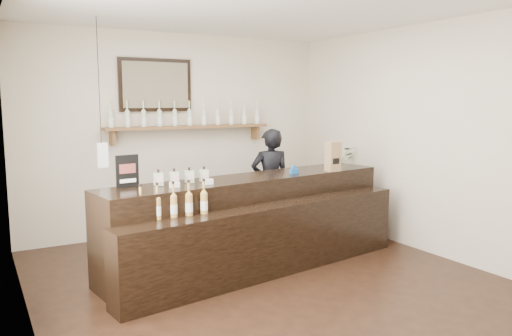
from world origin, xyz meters
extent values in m
plane|color=black|center=(0.00, 0.00, 0.00)|extent=(5.00, 5.00, 0.00)
plane|color=beige|center=(0.00, 2.50, 1.40)|extent=(4.50, 0.00, 4.50)
plane|color=beige|center=(0.00, -2.50, 1.40)|extent=(4.50, 0.00, 4.50)
plane|color=beige|center=(-2.25, 0.00, 1.40)|extent=(0.00, 5.00, 5.00)
plane|color=beige|center=(2.25, 0.00, 1.40)|extent=(0.00, 5.00, 5.00)
plane|color=white|center=(0.00, 0.00, 2.80)|extent=(5.00, 5.00, 0.00)
cube|color=brown|center=(0.10, 2.37, 1.50)|extent=(2.40, 0.25, 0.04)
cube|color=brown|center=(-0.98, 2.40, 1.38)|extent=(0.04, 0.20, 0.20)
cube|color=brown|center=(1.18, 2.40, 1.38)|extent=(0.04, 0.20, 0.20)
cube|color=black|center=(-0.35, 2.47, 2.08)|extent=(1.02, 0.04, 0.72)
cube|color=#45382C|center=(-0.35, 2.44, 2.08)|extent=(0.92, 0.01, 0.62)
cube|color=white|center=(-1.30, 1.60, 1.25)|extent=(0.12, 0.12, 0.28)
cylinder|color=black|center=(-1.30, 1.60, 2.09)|extent=(0.01, 0.01, 1.41)
cylinder|color=beige|center=(-1.00, 2.37, 1.62)|extent=(0.07, 0.07, 0.20)
cone|color=beige|center=(-1.00, 2.37, 1.75)|extent=(0.07, 0.07, 0.05)
cylinder|color=beige|center=(-1.00, 2.37, 1.81)|extent=(0.02, 0.02, 0.07)
cylinder|color=gold|center=(-1.00, 2.37, 1.86)|extent=(0.03, 0.03, 0.02)
cylinder|color=white|center=(-1.00, 2.37, 1.60)|extent=(0.07, 0.07, 0.09)
cylinder|color=beige|center=(-0.78, 2.37, 1.62)|extent=(0.07, 0.07, 0.20)
cone|color=beige|center=(-0.78, 2.37, 1.75)|extent=(0.07, 0.07, 0.05)
cylinder|color=beige|center=(-0.78, 2.37, 1.81)|extent=(0.02, 0.02, 0.07)
cylinder|color=gold|center=(-0.78, 2.37, 1.86)|extent=(0.03, 0.03, 0.02)
cylinder|color=white|center=(-0.78, 2.37, 1.60)|extent=(0.07, 0.07, 0.09)
cylinder|color=beige|center=(-0.56, 2.37, 1.62)|extent=(0.07, 0.07, 0.20)
cone|color=beige|center=(-0.56, 2.37, 1.75)|extent=(0.07, 0.07, 0.05)
cylinder|color=beige|center=(-0.56, 2.37, 1.81)|extent=(0.02, 0.02, 0.07)
cylinder|color=gold|center=(-0.56, 2.37, 1.86)|extent=(0.03, 0.03, 0.02)
cylinder|color=white|center=(-0.56, 2.37, 1.60)|extent=(0.07, 0.07, 0.09)
cylinder|color=beige|center=(-0.34, 2.37, 1.62)|extent=(0.07, 0.07, 0.20)
cone|color=beige|center=(-0.34, 2.37, 1.75)|extent=(0.07, 0.07, 0.05)
cylinder|color=beige|center=(-0.34, 2.37, 1.81)|extent=(0.02, 0.02, 0.07)
cylinder|color=gold|center=(-0.34, 2.37, 1.86)|extent=(0.03, 0.03, 0.02)
cylinder|color=white|center=(-0.34, 2.37, 1.60)|extent=(0.07, 0.07, 0.09)
cylinder|color=beige|center=(-0.12, 2.37, 1.62)|extent=(0.07, 0.07, 0.20)
cone|color=beige|center=(-0.12, 2.37, 1.75)|extent=(0.07, 0.07, 0.05)
cylinder|color=beige|center=(-0.12, 2.37, 1.81)|extent=(0.02, 0.02, 0.07)
cylinder|color=gold|center=(-0.12, 2.37, 1.86)|extent=(0.03, 0.03, 0.02)
cylinder|color=white|center=(-0.12, 2.37, 1.60)|extent=(0.07, 0.07, 0.09)
cylinder|color=beige|center=(0.10, 2.37, 1.62)|extent=(0.07, 0.07, 0.20)
cone|color=beige|center=(0.10, 2.37, 1.75)|extent=(0.07, 0.07, 0.05)
cylinder|color=beige|center=(0.10, 2.37, 1.81)|extent=(0.02, 0.02, 0.07)
cylinder|color=gold|center=(0.10, 2.37, 1.86)|extent=(0.03, 0.03, 0.02)
cylinder|color=white|center=(0.10, 2.37, 1.60)|extent=(0.07, 0.07, 0.09)
cylinder|color=beige|center=(0.32, 2.37, 1.62)|extent=(0.07, 0.07, 0.20)
cone|color=beige|center=(0.32, 2.37, 1.75)|extent=(0.07, 0.07, 0.05)
cylinder|color=beige|center=(0.32, 2.37, 1.81)|extent=(0.02, 0.02, 0.07)
cylinder|color=gold|center=(0.32, 2.37, 1.86)|extent=(0.03, 0.03, 0.02)
cylinder|color=white|center=(0.32, 2.37, 1.60)|extent=(0.07, 0.07, 0.09)
cylinder|color=beige|center=(0.54, 2.37, 1.62)|extent=(0.07, 0.07, 0.20)
cone|color=beige|center=(0.54, 2.37, 1.75)|extent=(0.07, 0.07, 0.05)
cylinder|color=beige|center=(0.54, 2.37, 1.81)|extent=(0.02, 0.02, 0.07)
cylinder|color=gold|center=(0.54, 2.37, 1.86)|extent=(0.03, 0.03, 0.02)
cylinder|color=white|center=(0.54, 2.37, 1.60)|extent=(0.07, 0.07, 0.09)
cylinder|color=beige|center=(0.76, 2.37, 1.62)|extent=(0.07, 0.07, 0.20)
cone|color=beige|center=(0.76, 2.37, 1.75)|extent=(0.07, 0.07, 0.05)
cylinder|color=beige|center=(0.76, 2.37, 1.81)|extent=(0.02, 0.02, 0.07)
cylinder|color=gold|center=(0.76, 2.37, 1.86)|extent=(0.03, 0.03, 0.02)
cylinder|color=white|center=(0.76, 2.37, 1.60)|extent=(0.07, 0.07, 0.09)
cylinder|color=beige|center=(0.98, 2.37, 1.62)|extent=(0.07, 0.07, 0.20)
cone|color=beige|center=(0.98, 2.37, 1.75)|extent=(0.07, 0.07, 0.05)
cylinder|color=beige|center=(0.98, 2.37, 1.81)|extent=(0.02, 0.02, 0.07)
cylinder|color=gold|center=(0.98, 2.37, 1.86)|extent=(0.03, 0.03, 0.02)
cylinder|color=white|center=(0.98, 2.37, 1.60)|extent=(0.07, 0.07, 0.09)
cylinder|color=beige|center=(1.20, 2.37, 1.62)|extent=(0.07, 0.07, 0.20)
cone|color=beige|center=(1.20, 2.37, 1.75)|extent=(0.07, 0.07, 0.05)
cylinder|color=beige|center=(1.20, 2.37, 1.81)|extent=(0.02, 0.02, 0.07)
cylinder|color=gold|center=(1.20, 2.37, 1.86)|extent=(0.03, 0.03, 0.02)
cylinder|color=white|center=(1.20, 2.37, 1.60)|extent=(0.07, 0.07, 0.09)
cube|color=black|center=(0.16, 0.70, 0.50)|extent=(3.65, 1.14, 1.00)
cube|color=black|center=(0.16, 0.22, 0.38)|extent=(3.60, 0.83, 0.76)
cube|color=white|center=(-0.85, 0.47, 1.03)|extent=(0.10, 0.04, 0.05)
cube|color=white|center=(-0.48, 0.47, 1.03)|extent=(0.10, 0.04, 0.05)
cube|color=#D2C480|center=(-1.51, 0.22, 0.82)|extent=(0.12, 0.12, 0.12)
cube|color=#D2C480|center=(-1.51, 0.22, 0.94)|extent=(0.12, 0.12, 0.12)
cube|color=beige|center=(-0.95, 0.65, 1.07)|extent=(0.08, 0.08, 0.13)
cube|color=#FCC4C5|center=(-0.95, 0.60, 1.07)|extent=(0.07, 0.00, 0.06)
cylinder|color=black|center=(-0.95, 0.65, 1.16)|extent=(0.02, 0.02, 0.03)
cube|color=beige|center=(-0.78, 0.65, 1.07)|extent=(0.08, 0.08, 0.13)
cube|color=#FCC4C5|center=(-0.78, 0.60, 1.07)|extent=(0.07, 0.00, 0.06)
cylinder|color=black|center=(-0.78, 0.65, 1.16)|extent=(0.02, 0.02, 0.03)
cube|color=beige|center=(-0.61, 0.65, 1.07)|extent=(0.08, 0.08, 0.13)
cube|color=#FCC4C5|center=(-0.61, 0.60, 1.07)|extent=(0.07, 0.00, 0.06)
cylinder|color=black|center=(-0.61, 0.65, 1.16)|extent=(0.02, 0.02, 0.03)
cube|color=beige|center=(-0.45, 0.65, 1.07)|extent=(0.08, 0.08, 0.13)
cube|color=#FCC4C5|center=(-0.45, 0.60, 1.07)|extent=(0.07, 0.00, 0.06)
cylinder|color=black|center=(-0.45, 0.65, 1.16)|extent=(0.02, 0.02, 0.03)
cylinder|color=#AE7F3B|center=(-1.27, 0.22, 0.86)|extent=(0.07, 0.07, 0.20)
cone|color=#AE7F3B|center=(-1.27, 0.22, 0.99)|extent=(0.07, 0.07, 0.05)
cylinder|color=#AE7F3B|center=(-1.27, 0.22, 1.05)|extent=(0.02, 0.02, 0.07)
cylinder|color=black|center=(-1.27, 0.22, 1.10)|extent=(0.03, 0.03, 0.02)
cylinder|color=white|center=(-1.27, 0.22, 0.84)|extent=(0.07, 0.07, 0.09)
cylinder|color=#AE7F3B|center=(-1.11, 0.22, 0.86)|extent=(0.07, 0.07, 0.20)
cone|color=#AE7F3B|center=(-1.11, 0.22, 0.99)|extent=(0.07, 0.07, 0.05)
cylinder|color=#AE7F3B|center=(-1.11, 0.22, 1.05)|extent=(0.02, 0.02, 0.07)
cylinder|color=black|center=(-1.11, 0.22, 1.10)|extent=(0.03, 0.03, 0.02)
cylinder|color=white|center=(-1.11, 0.22, 0.84)|extent=(0.07, 0.07, 0.09)
cylinder|color=#AE7F3B|center=(-0.95, 0.22, 0.86)|extent=(0.07, 0.07, 0.20)
cone|color=#AE7F3B|center=(-0.95, 0.22, 0.99)|extent=(0.07, 0.07, 0.05)
cylinder|color=#AE7F3B|center=(-0.95, 0.22, 1.05)|extent=(0.02, 0.02, 0.07)
cylinder|color=black|center=(-0.95, 0.22, 1.10)|extent=(0.03, 0.03, 0.02)
cylinder|color=white|center=(-0.95, 0.22, 0.84)|extent=(0.07, 0.07, 0.09)
cylinder|color=#AE7F3B|center=(-0.79, 0.22, 0.86)|extent=(0.07, 0.07, 0.20)
cone|color=#AE7F3B|center=(-0.79, 0.22, 0.99)|extent=(0.07, 0.07, 0.05)
cylinder|color=#AE7F3B|center=(-0.79, 0.22, 1.05)|extent=(0.02, 0.02, 0.07)
cylinder|color=black|center=(-0.79, 0.22, 1.10)|extent=(0.03, 0.03, 0.02)
cylinder|color=white|center=(-0.79, 0.22, 0.84)|extent=(0.07, 0.07, 0.09)
cylinder|color=#AE7F3B|center=(-0.64, 0.22, 0.86)|extent=(0.07, 0.07, 0.20)
cone|color=#AE7F3B|center=(-0.64, 0.22, 0.99)|extent=(0.07, 0.07, 0.05)
cylinder|color=#AE7F3B|center=(-0.64, 0.22, 1.05)|extent=(0.02, 0.02, 0.07)
cylinder|color=black|center=(-0.64, 0.22, 1.10)|extent=(0.03, 0.03, 0.02)
cylinder|color=white|center=(-0.64, 0.22, 0.84)|extent=(0.07, 0.07, 0.09)
cube|color=black|center=(-1.26, 0.70, 1.17)|extent=(0.24, 0.05, 0.33)
cube|color=brown|center=(-1.26, 0.68, 1.20)|extent=(0.17, 0.03, 0.09)
cube|color=white|center=(-1.26, 0.68, 1.07)|extent=(0.17, 0.03, 0.04)
cube|color=#9B7C4B|center=(1.27, 0.61, 1.19)|extent=(0.17, 0.13, 0.37)
cube|color=black|center=(1.27, 0.54, 1.13)|extent=(0.10, 0.01, 0.07)
cube|color=#175AA4|center=(0.73, 0.67, 1.03)|extent=(0.12, 0.06, 0.05)
cylinder|color=#175AA4|center=(0.73, 0.67, 1.07)|extent=(0.07, 0.04, 0.06)
cube|color=brown|center=(2.00, 1.39, 0.37)|extent=(0.43, 0.55, 0.74)
imported|color=#396327|center=(2.00, 1.39, 0.97)|extent=(0.48, 0.44, 0.47)
imported|color=black|center=(0.94, 1.55, 0.84)|extent=(0.70, 0.55, 1.69)
camera|label=1|loc=(-2.58, -4.22, 1.87)|focal=35.00mm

